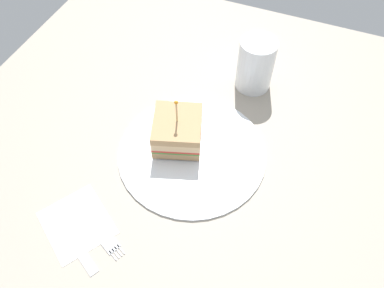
{
  "coord_description": "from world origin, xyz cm",
  "views": [
    {
      "loc": [
        -14.97,
        37.03,
        57.49
      ],
      "look_at": [
        0.0,
        0.0,
        2.87
      ],
      "focal_mm": 35.58,
      "sensor_mm": 36.0,
      "label": 1
    }
  ],
  "objects_px": {
    "plate": "(192,152)",
    "fork": "(102,234)",
    "sandwich_half_center": "(178,130)",
    "knife": "(76,246)",
    "drink_glass": "(255,66)",
    "napkin": "(77,223)"
  },
  "relations": [
    {
      "from": "plate",
      "to": "fork",
      "type": "bearing_deg",
      "value": 69.63
    },
    {
      "from": "sandwich_half_center",
      "to": "knife",
      "type": "height_order",
      "value": "sandwich_half_center"
    },
    {
      "from": "plate",
      "to": "drink_glass",
      "type": "bearing_deg",
      "value": -103.52
    },
    {
      "from": "fork",
      "to": "knife",
      "type": "bearing_deg",
      "value": 49.72
    },
    {
      "from": "plate",
      "to": "napkin",
      "type": "bearing_deg",
      "value": 58.54
    },
    {
      "from": "drink_glass",
      "to": "napkin",
      "type": "xyz_separation_m",
      "value": [
        0.17,
        0.41,
        -0.05
      ]
    },
    {
      "from": "napkin",
      "to": "sandwich_half_center",
      "type": "bearing_deg",
      "value": -112.42
    },
    {
      "from": "fork",
      "to": "knife",
      "type": "distance_m",
      "value": 0.04
    },
    {
      "from": "drink_glass",
      "to": "napkin",
      "type": "bearing_deg",
      "value": 67.24
    },
    {
      "from": "sandwich_half_center",
      "to": "napkin",
      "type": "relative_size",
      "value": 1.05
    },
    {
      "from": "plate",
      "to": "drink_glass",
      "type": "height_order",
      "value": "drink_glass"
    },
    {
      "from": "sandwich_half_center",
      "to": "napkin",
      "type": "height_order",
      "value": "sandwich_half_center"
    },
    {
      "from": "plate",
      "to": "fork",
      "type": "relative_size",
      "value": 2.17
    },
    {
      "from": "drink_glass",
      "to": "knife",
      "type": "height_order",
      "value": "drink_glass"
    },
    {
      "from": "drink_glass",
      "to": "fork",
      "type": "relative_size",
      "value": 0.88
    },
    {
      "from": "plate",
      "to": "drink_glass",
      "type": "distance_m",
      "value": 0.22
    },
    {
      "from": "napkin",
      "to": "knife",
      "type": "distance_m",
      "value": 0.04
    },
    {
      "from": "sandwich_half_center",
      "to": "napkin",
      "type": "distance_m",
      "value": 0.23
    },
    {
      "from": "sandwich_half_center",
      "to": "drink_glass",
      "type": "bearing_deg",
      "value": -113.12
    },
    {
      "from": "plate",
      "to": "knife",
      "type": "distance_m",
      "value": 0.25
    },
    {
      "from": "drink_glass",
      "to": "fork",
      "type": "height_order",
      "value": "drink_glass"
    },
    {
      "from": "knife",
      "to": "plate",
      "type": "bearing_deg",
      "value": -113.64
    }
  ]
}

